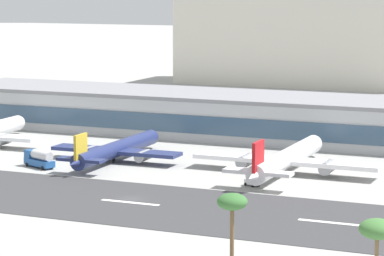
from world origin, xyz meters
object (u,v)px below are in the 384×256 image
service_baggage_tug_2 (252,181)px  palm_tree_0 (232,205)px  distant_hotel_block (301,41)px  airliner_red_tail_gate_2 (285,160)px  palm_tree_1 (377,231)px  service_fuel_truck_1 (39,159)px  airliner_gold_tail_gate_1 (114,150)px  terminal_building (260,117)px

service_baggage_tug_2 → palm_tree_0: 64.88m
distant_hotel_block → airliner_red_tail_gate_2: distant_hotel_block is taller
distant_hotel_block → palm_tree_1: size_ratio=8.49×
distant_hotel_block → service_fuel_truck_1: bearing=-90.7°
distant_hotel_block → service_baggage_tug_2: 200.70m
airliner_gold_tail_gate_1 → service_fuel_truck_1: size_ratio=4.79×
service_fuel_truck_1 → service_baggage_tug_2: (50.42, 0.24, -0.98)m
terminal_building → service_baggage_tug_2: bearing=-72.3°
service_baggage_tug_2 → airliner_gold_tail_gate_1: bearing=-169.7°
service_fuel_truck_1 → service_baggage_tug_2: size_ratio=2.47×
distant_hotel_block → service_baggage_tug_2: size_ratio=27.53×
palm_tree_1 → service_baggage_tug_2: bearing=121.7°
distant_hotel_block → airliner_gold_tail_gate_1: (10.28, -182.18, -14.84)m
terminal_building → airliner_gold_tail_gate_1: bearing=-112.5°
distant_hotel_block → palm_tree_0: (66.98, -255.41, -6.60)m
airliner_red_tail_gate_2 → palm_tree_0: palm_tree_0 is taller
airliner_gold_tail_gate_1 → palm_tree_0: bearing=-142.7°
airliner_gold_tail_gate_1 → airliner_red_tail_gate_2: airliner_red_tail_gate_2 is taller
distant_hotel_block → service_fuel_truck_1: (-2.22, -194.36, -15.64)m
airliner_gold_tail_gate_1 → terminal_building: bearing=-22.9°
airliner_red_tail_gate_2 → palm_tree_1: size_ratio=4.06×
terminal_building → airliner_red_tail_gate_2: size_ratio=3.81×
service_baggage_tug_2 → palm_tree_1: 74.76m
terminal_building → service_fuel_truck_1: terminal_building is taller
distant_hotel_block → terminal_building: bearing=-77.7°
airliner_gold_tail_gate_1 → palm_tree_1: 107.72m
terminal_building → service_baggage_tug_2: terminal_building is taller
airliner_gold_tail_gate_1 → airliner_red_tail_gate_2: bearing=-87.3°
terminal_building → service_baggage_tug_2: (18.68, -58.47, -4.67)m
airliner_red_tail_gate_2 → service_fuel_truck_1: (-52.78, -14.36, -1.11)m
service_fuel_truck_1 → palm_tree_1: palm_tree_1 is taller
service_fuel_truck_1 → palm_tree_1: size_ratio=0.76×
airliner_gold_tail_gate_1 → service_baggage_tug_2: bearing=-107.9°
terminal_building → palm_tree_0: 125.60m
distant_hotel_block → palm_tree_1: (87.15, -257.29, -7.59)m
terminal_building → airliner_red_tail_gate_2: terminal_building is taller
airliner_red_tail_gate_2 → service_fuel_truck_1: airliner_red_tail_gate_2 is taller
airliner_red_tail_gate_2 → service_fuel_truck_1: size_ratio=5.33×
service_baggage_tug_2 → palm_tree_1: bearing=-30.6°
service_baggage_tug_2 → palm_tree_1: palm_tree_1 is taller
airliner_red_tail_gate_2 → palm_tree_1: (36.59, -77.29, 6.94)m
palm_tree_1 → airliner_red_tail_gate_2: bearing=115.3°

